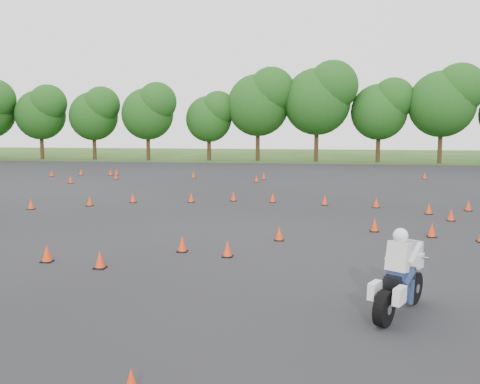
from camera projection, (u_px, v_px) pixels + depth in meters
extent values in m
plane|color=#2D5119|center=(221.00, 246.00, 16.67)|extent=(140.00, 140.00, 0.00)
plane|color=black|center=(247.00, 214.00, 22.56)|extent=(62.00, 62.00, 0.00)
cone|color=#EE350A|center=(51.00, 174.00, 39.20)|extent=(0.26, 0.26, 0.45)
cone|color=#EE350A|center=(468.00, 206.00, 23.43)|extent=(0.26, 0.26, 0.45)
cone|color=#EE350A|center=(116.00, 176.00, 37.31)|extent=(0.26, 0.26, 0.45)
cone|color=#EE350A|center=(71.00, 180.00, 34.66)|extent=(0.26, 0.26, 0.45)
cone|color=#EE350A|center=(376.00, 203.00, 24.37)|extent=(0.26, 0.26, 0.45)
cone|color=#EE350A|center=(191.00, 198.00, 26.08)|extent=(0.26, 0.26, 0.45)
cone|color=#EE350A|center=(425.00, 176.00, 37.42)|extent=(0.26, 0.26, 0.45)
cone|color=#EE350A|center=(257.00, 179.00, 35.43)|extent=(0.26, 0.26, 0.45)
cone|color=#EE350A|center=(325.00, 200.00, 25.13)|extent=(0.26, 0.26, 0.45)
cone|color=#EE350A|center=(429.00, 209.00, 22.56)|extent=(0.26, 0.26, 0.45)
cone|color=#EE350A|center=(31.00, 204.00, 23.87)|extent=(0.26, 0.26, 0.45)
cone|color=#EE350A|center=(227.00, 249.00, 15.22)|extent=(0.26, 0.26, 0.45)
cone|color=#EE350A|center=(233.00, 197.00, 26.51)|extent=(0.26, 0.26, 0.45)
cone|color=#EE350A|center=(100.00, 260.00, 13.98)|extent=(0.26, 0.26, 0.45)
cone|color=#EE350A|center=(110.00, 173.00, 40.09)|extent=(0.26, 0.26, 0.45)
cone|color=#EE350A|center=(451.00, 215.00, 20.98)|extent=(0.26, 0.26, 0.45)
cone|color=#EE350A|center=(193.00, 175.00, 38.20)|extent=(0.26, 0.26, 0.45)
cone|color=#EE350A|center=(116.00, 172.00, 40.48)|extent=(0.26, 0.26, 0.45)
cone|color=#EE350A|center=(264.00, 176.00, 37.06)|extent=(0.26, 0.26, 0.45)
cone|color=#EE350A|center=(273.00, 198.00, 26.03)|extent=(0.26, 0.26, 0.45)
cone|color=#EE350A|center=(81.00, 172.00, 40.52)|extent=(0.26, 0.26, 0.45)
cone|color=#EE350A|center=(90.00, 201.00, 24.91)|extent=(0.26, 0.26, 0.45)
cone|color=#EE350A|center=(133.00, 198.00, 25.96)|extent=(0.26, 0.26, 0.45)
cone|color=#EE350A|center=(432.00, 230.00, 17.91)|extent=(0.26, 0.26, 0.45)
cone|color=#EE350A|center=(47.00, 254.00, 14.64)|extent=(0.26, 0.26, 0.45)
cone|color=#EE350A|center=(279.00, 234.00, 17.38)|extent=(0.26, 0.26, 0.45)
cone|color=#EE350A|center=(182.00, 244.00, 15.83)|extent=(0.26, 0.26, 0.45)
cone|color=#EE350A|center=(375.00, 225.00, 18.85)|extent=(0.26, 0.26, 0.45)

